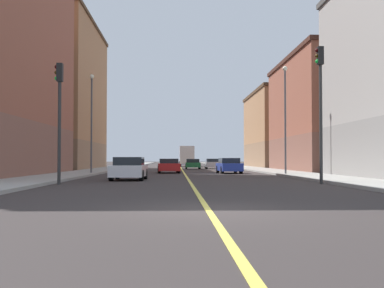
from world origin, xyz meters
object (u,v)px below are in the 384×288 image
Objects in this scene: building_left_mid at (343,114)px; car_blue at (229,166)px; street_lamp_right_near at (92,114)px; box_truck at (187,156)px; car_red at (169,166)px; street_lamp_left_near at (285,109)px; car_silver at (212,164)px; car_green at (193,164)px; car_white at (129,169)px; building_left_far at (292,130)px; building_right_midblock at (47,96)px; traffic_light_left_near at (320,96)px; traffic_light_right_near at (59,106)px.

building_left_mid is 4.12× the size of car_blue.
street_lamp_right_near is at bearing -165.87° from car_blue.
street_lamp_right_near reaches higher than box_truck.
car_red is (6.10, 4.19, -4.23)m from street_lamp_right_near.
street_lamp_left_near is 25.52m from car_silver.
box_truck is (-0.35, 16.58, 1.05)m from car_green.
street_lamp_right_near is 25.21m from car_silver.
street_lamp_right_near is 11.43m from car_white.
building_right_midblock reaches higher than building_left_far.
car_red is at bearing -94.15° from box_truck.
car_green is at bearing 80.54° from car_red.
building_left_mid reaches higher than car_blue.
traffic_light_left_near is at bearing -81.65° from car_blue.
car_white is at bearing -98.75° from car_red.
building_right_midblock is at bearing 140.86° from car_blue.
car_blue is at bearing 98.35° from traffic_light_left_near.
car_blue is 19.25m from car_silver.
car_silver is at bearing 74.25° from traffic_light_right_near.
box_truck is (2.41, 33.16, 1.05)m from car_red.
building_left_far is 38.06m from street_lamp_right_near.
car_red is at bearing 165.52° from car_blue.
street_lamp_left_near is 40.79m from box_truck.
building_left_mid is 2.65× the size of traffic_light_left_near.
street_lamp_left_near is 7.96m from car_blue.
building_right_midblock is (-32.19, 9.82, 2.98)m from building_left_mid.
street_lamp_right_near is at bearing -113.10° from car_green.
car_blue is 18.09m from car_green.
car_red is at bearing 74.90° from traffic_light_right_near.
traffic_light_right_near reaches higher than car_green.
building_left_far reaches higher than street_lamp_left_near.
street_lamp_left_near is (1.01, 11.97, 0.59)m from traffic_light_left_near.
car_green is at bearing 141.95° from building_left_mid.
car_blue is (5.22, -1.35, 0.03)m from car_red.
car_blue is (11.31, 2.85, -4.19)m from street_lamp_right_near.
building_left_far is 30.06m from car_blue.
building_left_mid reaches higher than street_lamp_left_near.
building_left_mid is 25.32m from street_lamp_right_near.
car_red reaches higher than car_green.
traffic_light_left_near is at bearing 0.00° from traffic_light_right_near.
traffic_light_right_near is 6.54m from car_white.
building_right_midblock reaches higher than building_left_mid.
traffic_light_right_near is 38.44m from car_silver.
street_lamp_left_near reaches higher than box_truck.
car_white is 14.71m from car_blue.
building_left_far reaches higher than car_blue.
street_lamp_right_near is at bearing -65.65° from building_right_midblock.
building_right_midblock reaches higher than car_white.
car_blue reaches higher than car_silver.
box_truck is (-15.05, 7.46, -3.74)m from building_left_far.
street_lamp_left_near is 13.76m from car_white.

